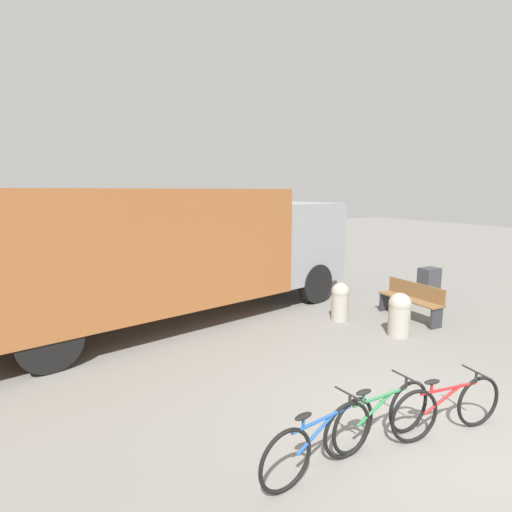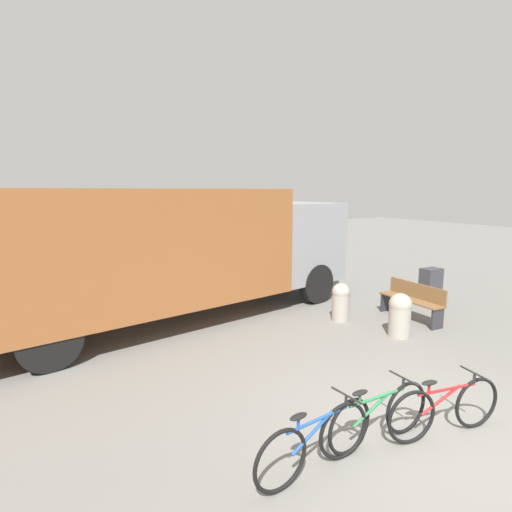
{
  "view_description": "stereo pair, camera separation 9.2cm",
  "coord_description": "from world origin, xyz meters",
  "px_view_note": "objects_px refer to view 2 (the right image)",
  "views": [
    {
      "loc": [
        -3.99,
        -2.83,
        3.0
      ],
      "look_at": [
        -0.07,
        4.3,
        1.65
      ],
      "focal_mm": 28.0,
      "sensor_mm": 36.0,
      "label": 1
    },
    {
      "loc": [
        -3.91,
        -2.88,
        3.0
      ],
      "look_at": [
        -0.07,
        4.3,
        1.65
      ],
      "focal_mm": 28.0,
      "sensor_mm": 36.0,
      "label": 2
    }
  ],
  "objects_px": {
    "park_bench": "(413,299)",
    "bicycle_middle": "(376,417)",
    "bicycle_near": "(317,441)",
    "bollard_far_bench": "(341,300)",
    "utility_box": "(430,286)",
    "bollard_near_bench": "(400,314)",
    "delivery_truck": "(173,248)",
    "bicycle_far": "(445,408)"
  },
  "relations": [
    {
      "from": "park_bench",
      "to": "bicycle_middle",
      "type": "distance_m",
      "value": 5.23
    },
    {
      "from": "bicycle_near",
      "to": "bollard_far_bench",
      "type": "xyz_separation_m",
      "value": [
        3.55,
        3.85,
        0.12
      ]
    },
    {
      "from": "bicycle_near",
      "to": "utility_box",
      "type": "relative_size",
      "value": 1.74
    },
    {
      "from": "park_bench",
      "to": "bollard_near_bench",
      "type": "xyz_separation_m",
      "value": [
        -1.15,
        -0.66,
        0.01
      ]
    },
    {
      "from": "park_bench",
      "to": "bollard_near_bench",
      "type": "bearing_deg",
      "value": 121.41
    },
    {
      "from": "bollard_near_bench",
      "to": "bollard_far_bench",
      "type": "relative_size",
      "value": 1.03
    },
    {
      "from": "delivery_truck",
      "to": "bicycle_far",
      "type": "xyz_separation_m",
      "value": [
        1.62,
        -5.88,
        -1.35
      ]
    },
    {
      "from": "delivery_truck",
      "to": "bollard_far_bench",
      "type": "bearing_deg",
      "value": -38.93
    },
    {
      "from": "bicycle_near",
      "to": "bollard_far_bench",
      "type": "distance_m",
      "value": 5.24
    },
    {
      "from": "bollard_far_bench",
      "to": "utility_box",
      "type": "xyz_separation_m",
      "value": [
        3.01,
        -0.05,
        0.0
      ]
    },
    {
      "from": "bicycle_far",
      "to": "bollard_near_bench",
      "type": "height_order",
      "value": "bollard_near_bench"
    },
    {
      "from": "delivery_truck",
      "to": "bicycle_near",
      "type": "height_order",
      "value": "delivery_truck"
    },
    {
      "from": "bollard_near_bench",
      "to": "bicycle_far",
      "type": "bearing_deg",
      "value": -129.04
    },
    {
      "from": "park_bench",
      "to": "bicycle_middle",
      "type": "relative_size",
      "value": 0.96
    },
    {
      "from": "bicycle_middle",
      "to": "bollard_near_bench",
      "type": "height_order",
      "value": "bollard_near_bench"
    },
    {
      "from": "park_bench",
      "to": "bicycle_far",
      "type": "bearing_deg",
      "value": 136.73
    },
    {
      "from": "bicycle_middle",
      "to": "bicycle_far",
      "type": "distance_m",
      "value": 0.92
    },
    {
      "from": "bicycle_middle",
      "to": "utility_box",
      "type": "height_order",
      "value": "utility_box"
    },
    {
      "from": "utility_box",
      "to": "bollard_far_bench",
      "type": "bearing_deg",
      "value": 179.11
    },
    {
      "from": "park_bench",
      "to": "utility_box",
      "type": "xyz_separation_m",
      "value": [
        1.46,
        0.67,
        0.0
      ]
    },
    {
      "from": "park_bench",
      "to": "utility_box",
      "type": "distance_m",
      "value": 1.6
    },
    {
      "from": "bicycle_far",
      "to": "utility_box",
      "type": "bearing_deg",
      "value": 49.21
    },
    {
      "from": "bicycle_middle",
      "to": "utility_box",
      "type": "distance_m",
      "value": 6.81
    },
    {
      "from": "park_bench",
      "to": "bollard_far_bench",
      "type": "distance_m",
      "value": 1.71
    },
    {
      "from": "bicycle_near",
      "to": "bicycle_far",
      "type": "distance_m",
      "value": 1.79
    },
    {
      "from": "delivery_truck",
      "to": "bicycle_far",
      "type": "bearing_deg",
      "value": -85.38
    },
    {
      "from": "bicycle_middle",
      "to": "bicycle_far",
      "type": "xyz_separation_m",
      "value": [
        0.89,
        -0.26,
        0.0
      ]
    },
    {
      "from": "park_bench",
      "to": "utility_box",
      "type": "relative_size",
      "value": 1.68
    },
    {
      "from": "park_bench",
      "to": "bicycle_near",
      "type": "height_order",
      "value": "park_bench"
    },
    {
      "from": "delivery_truck",
      "to": "bicycle_middle",
      "type": "relative_size",
      "value": 5.68
    },
    {
      "from": "park_bench",
      "to": "bicycle_middle",
      "type": "xyz_separation_m",
      "value": [
        -4.22,
        -3.09,
        -0.12
      ]
    },
    {
      "from": "delivery_truck",
      "to": "bollard_near_bench",
      "type": "height_order",
      "value": "delivery_truck"
    },
    {
      "from": "bicycle_near",
      "to": "utility_box",
      "type": "xyz_separation_m",
      "value": [
        6.56,
        3.8,
        0.12
      ]
    },
    {
      "from": "bicycle_far",
      "to": "bollard_far_bench",
      "type": "relative_size",
      "value": 1.87
    },
    {
      "from": "bicycle_near",
      "to": "bicycle_far",
      "type": "relative_size",
      "value": 1.0
    },
    {
      "from": "delivery_truck",
      "to": "bollard_near_bench",
      "type": "bearing_deg",
      "value": -50.85
    },
    {
      "from": "delivery_truck",
      "to": "bollard_near_bench",
      "type": "xyz_separation_m",
      "value": [
        3.8,
        -3.2,
        -1.22
      ]
    },
    {
      "from": "delivery_truck",
      "to": "utility_box",
      "type": "distance_m",
      "value": 6.78
    },
    {
      "from": "delivery_truck",
      "to": "bicycle_near",
      "type": "xyz_separation_m",
      "value": [
        -0.16,
        -5.67,
        -1.35
      ]
    },
    {
      "from": "delivery_truck",
      "to": "park_bench",
      "type": "xyz_separation_m",
      "value": [
        4.95,
        -2.54,
        -1.23
      ]
    },
    {
      "from": "bollard_near_bench",
      "to": "utility_box",
      "type": "bearing_deg",
      "value": 27.05
    },
    {
      "from": "bicycle_near",
      "to": "bicycle_far",
      "type": "bearing_deg",
      "value": -14.1
    }
  ]
}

